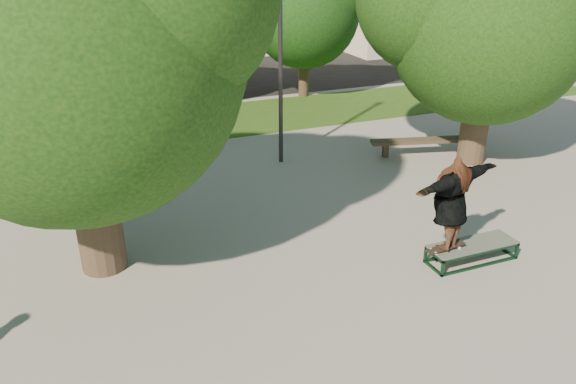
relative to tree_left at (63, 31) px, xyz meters
name	(u,v)px	position (x,y,z in m)	size (l,w,h in m)	color
ground	(324,250)	(4.29, -1.09, -4.42)	(120.00, 120.00, 0.00)	gray
grass_strip	(235,119)	(5.29, 8.41, -4.41)	(30.00, 4.00, 0.02)	#244814
asphalt_strip	(171,82)	(4.29, 14.91, -4.42)	(40.00, 8.00, 0.01)	black
tree_left	(63,31)	(0.00, 0.00, 0.00)	(6.96, 5.95, 7.12)	#38281E
tree_right	(486,11)	(10.21, 1.99, -0.33)	(6.24, 5.33, 6.51)	#38281E
bg_tree_right	(302,6)	(8.73, 10.47, -0.93)	(5.04, 4.31, 5.43)	#38281E
lamppost	(280,49)	(5.29, 3.91, -1.27)	(0.25, 0.15, 6.11)	#2D2D30
grind_box	(471,252)	(6.79, -2.54, -4.23)	(1.80, 0.60, 0.38)	#10301D
skater_rig	(451,203)	(6.14, -2.54, -3.05)	(2.33, 1.23, 1.91)	white
bench	(425,142)	(9.38, 2.83, -4.01)	(3.20, 1.22, 0.49)	#443929
car_silver_a	(7,91)	(-2.15, 12.91, -3.76)	(1.57, 3.89, 1.33)	#A0A0A5
car_dark	(99,84)	(1.11, 12.41, -3.68)	(1.57, 4.50, 1.48)	black
car_grey	(121,65)	(2.29, 15.41, -3.62)	(2.67, 5.79, 1.61)	#5E5E63
car_silver_b	(203,72)	(5.28, 12.87, -3.66)	(2.13, 5.24, 1.52)	#B0B1B6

